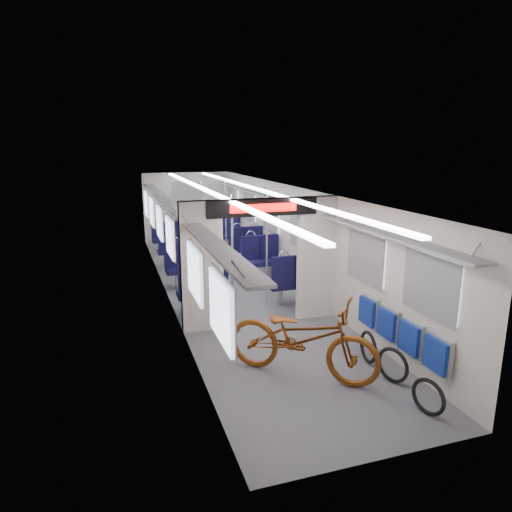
{
  "coord_description": "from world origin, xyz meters",
  "views": [
    {
      "loc": [
        -2.53,
        -9.52,
        3.21
      ],
      "look_at": [
        0.06,
        -1.52,
        1.15
      ],
      "focal_mm": 32.0,
      "sensor_mm": 36.0,
      "label": 1
    }
  ],
  "objects_px": {
    "stanchion_far_left": "(202,226)",
    "seat_bay_far_right": "(235,236)",
    "seat_bay_near_right": "(275,265)",
    "flip_bench": "(399,331)",
    "stanchion_near_left": "(232,254)",
    "stanchion_near_right": "(267,252)",
    "seat_bay_near_left": "(193,273)",
    "bike_hoop_a": "(428,399)",
    "bike_hoop_c": "(368,349)",
    "bicycle": "(302,338)",
    "bike_hoop_b": "(393,367)",
    "seat_bay_far_left": "(170,241)",
    "stanchion_far_right": "(226,225)"
  },
  "relations": [
    {
      "from": "flip_bench",
      "to": "stanchion_far_left",
      "type": "bearing_deg",
      "value": 104.58
    },
    {
      "from": "bike_hoop_a",
      "to": "bicycle",
      "type": "bearing_deg",
      "value": 128.48
    },
    {
      "from": "seat_bay_far_right",
      "to": "bike_hoop_b",
      "type": "bearing_deg",
      "value": -89.28
    },
    {
      "from": "seat_bay_far_left",
      "to": "seat_bay_far_right",
      "type": "xyz_separation_m",
      "value": [
        1.87,
        -0.17,
        0.05
      ]
    },
    {
      "from": "seat_bay_far_left",
      "to": "stanchion_far_right",
      "type": "relative_size",
      "value": 0.83
    },
    {
      "from": "bike_hoop_b",
      "to": "seat_bay_near_right",
      "type": "distance_m",
      "value": 4.42
    },
    {
      "from": "seat_bay_near_left",
      "to": "stanchion_near_left",
      "type": "xyz_separation_m",
      "value": [
        0.6,
        -0.98,
        0.58
      ]
    },
    {
      "from": "flip_bench",
      "to": "bike_hoop_c",
      "type": "bearing_deg",
      "value": 140.89
    },
    {
      "from": "bike_hoop_c",
      "to": "seat_bay_near_right",
      "type": "xyz_separation_m",
      "value": [
        -0.09,
        3.79,
        0.35
      ]
    },
    {
      "from": "bike_hoop_c",
      "to": "seat_bay_near_left",
      "type": "height_order",
      "value": "seat_bay_near_left"
    },
    {
      "from": "flip_bench",
      "to": "seat_bay_near_right",
      "type": "relative_size",
      "value": 0.91
    },
    {
      "from": "bicycle",
      "to": "bike_hoop_b",
      "type": "xyz_separation_m",
      "value": [
        1.13,
        -0.55,
        -0.35
      ]
    },
    {
      "from": "seat_bay_near_left",
      "to": "stanchion_near_left",
      "type": "distance_m",
      "value": 1.28
    },
    {
      "from": "seat_bay_near_left",
      "to": "stanchion_near_right",
      "type": "xyz_separation_m",
      "value": [
        1.29,
        -0.99,
        0.58
      ]
    },
    {
      "from": "bike_hoop_b",
      "to": "seat_bay_near_right",
      "type": "relative_size",
      "value": 0.22
    },
    {
      "from": "flip_bench",
      "to": "seat_bay_far_left",
      "type": "xyz_separation_m",
      "value": [
        -2.29,
        7.67,
        -0.06
      ]
    },
    {
      "from": "bike_hoop_b",
      "to": "bicycle",
      "type": "bearing_deg",
      "value": 154.03
    },
    {
      "from": "bike_hoop_a",
      "to": "stanchion_near_left",
      "type": "height_order",
      "value": "stanchion_near_left"
    },
    {
      "from": "bike_hoop_b",
      "to": "bike_hoop_c",
      "type": "distance_m",
      "value": 0.62
    },
    {
      "from": "seat_bay_near_right",
      "to": "stanchion_near_right",
      "type": "relative_size",
      "value": 1.01
    },
    {
      "from": "bike_hoop_a",
      "to": "seat_bay_near_right",
      "type": "relative_size",
      "value": 0.2
    },
    {
      "from": "bike_hoop_a",
      "to": "stanchion_near_right",
      "type": "distance_m",
      "value": 4.32
    },
    {
      "from": "seat_bay_near_right",
      "to": "seat_bay_far_right",
      "type": "height_order",
      "value": "seat_bay_far_right"
    },
    {
      "from": "flip_bench",
      "to": "stanchion_near_right",
      "type": "relative_size",
      "value": 0.91
    },
    {
      "from": "seat_bay_near_right",
      "to": "flip_bench",
      "type": "bearing_deg",
      "value": -84.11
    },
    {
      "from": "seat_bay_far_left",
      "to": "stanchion_far_right",
      "type": "bearing_deg",
      "value": -48.66
    },
    {
      "from": "bicycle",
      "to": "stanchion_far_left",
      "type": "xyz_separation_m",
      "value": [
        -0.18,
        6.06,
        0.57
      ]
    },
    {
      "from": "bike_hoop_b",
      "to": "stanchion_far_left",
      "type": "distance_m",
      "value": 6.8
    },
    {
      "from": "flip_bench",
      "to": "stanchion_near_left",
      "type": "xyz_separation_m",
      "value": [
        -1.69,
        3.03,
        0.57
      ]
    },
    {
      "from": "bike_hoop_a",
      "to": "bike_hoop_b",
      "type": "relative_size",
      "value": 0.93
    },
    {
      "from": "bike_hoop_b",
      "to": "stanchion_far_left",
      "type": "height_order",
      "value": "stanchion_far_left"
    },
    {
      "from": "bike_hoop_c",
      "to": "stanchion_near_right",
      "type": "height_order",
      "value": "stanchion_near_right"
    },
    {
      "from": "bike_hoop_a",
      "to": "stanchion_near_left",
      "type": "bearing_deg",
      "value": 107.52
    },
    {
      "from": "stanchion_far_left",
      "to": "seat_bay_far_right",
      "type": "bearing_deg",
      "value": 45.71
    },
    {
      "from": "flip_bench",
      "to": "bike_hoop_b",
      "type": "relative_size",
      "value": 4.14
    },
    {
      "from": "bicycle",
      "to": "stanchion_far_right",
      "type": "distance_m",
      "value": 6.06
    },
    {
      "from": "flip_bench",
      "to": "stanchion_near_right",
      "type": "height_order",
      "value": "stanchion_near_right"
    },
    {
      "from": "stanchion_near_left",
      "to": "stanchion_near_right",
      "type": "xyz_separation_m",
      "value": [
        0.7,
        -0.01,
        0.0
      ]
    },
    {
      "from": "seat_bay_far_left",
      "to": "seat_bay_far_right",
      "type": "distance_m",
      "value": 1.88
    },
    {
      "from": "bicycle",
      "to": "seat_bay_near_right",
      "type": "xyz_separation_m",
      "value": [
        1.03,
        3.86,
        -0.0
      ]
    },
    {
      "from": "bike_hoop_a",
      "to": "stanchion_near_left",
      "type": "relative_size",
      "value": 0.21
    },
    {
      "from": "bike_hoop_a",
      "to": "stanchion_far_left",
      "type": "xyz_separation_m",
      "value": [
        -1.26,
        7.42,
        0.94
      ]
    },
    {
      "from": "stanchion_far_left",
      "to": "bike_hoop_c",
      "type": "bearing_deg",
      "value": -77.76
    },
    {
      "from": "flip_bench",
      "to": "stanchion_near_right",
      "type": "distance_m",
      "value": 3.22
    },
    {
      "from": "bike_hoop_a",
      "to": "seat_bay_far_right",
      "type": "distance_m",
      "value": 8.67
    },
    {
      "from": "stanchion_near_left",
      "to": "stanchion_near_right",
      "type": "height_order",
      "value": "same"
    },
    {
      "from": "stanchion_near_right",
      "to": "bike_hoop_c",
      "type": "bearing_deg",
      "value": -76.36
    },
    {
      "from": "seat_bay_near_left",
      "to": "stanchion_near_right",
      "type": "height_order",
      "value": "stanchion_near_right"
    },
    {
      "from": "seat_bay_near_left",
      "to": "seat_bay_near_right",
      "type": "bearing_deg",
      "value": 1.72
    },
    {
      "from": "bicycle",
      "to": "stanchion_near_right",
      "type": "xyz_separation_m",
      "value": [
        0.45,
        2.81,
        0.57
      ]
    }
  ]
}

